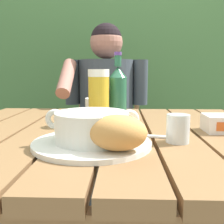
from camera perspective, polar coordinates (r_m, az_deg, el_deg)
The scene contains 12 objects.
dining_table at distance 0.88m, azimuth 3.30°, elevation -9.65°, with size 1.20×0.93×0.73m.
hedge_backdrop at distance 2.50m, azimuth 5.37°, elevation 11.38°, with size 3.65×0.82×2.49m.
chair_near_diner at distance 1.79m, azimuth -0.87°, elevation -5.51°, with size 0.43×0.44×0.96m.
person_eating at distance 1.55m, azimuth -1.39°, elevation 0.96°, with size 0.48×0.47×1.19m.
serving_plate at distance 0.67m, azimuth -4.32°, elevation -6.69°, with size 0.30×0.30×0.01m.
soup_bowl at distance 0.66m, azimuth -4.36°, elevation -2.97°, with size 0.23×0.18×0.08m.
bread_roll at distance 0.58m, azimuth 1.28°, elevation -4.47°, with size 0.14×0.11×0.08m.
beer_glass at distance 0.92m, azimuth -2.86°, elevation 3.23°, with size 0.07×0.07×0.19m.
beer_bottle at distance 0.95m, azimuth 1.25°, elevation 3.98°, with size 0.06×0.06×0.25m.
water_glass_small at distance 0.71m, azimuth 14.00°, elevation -3.46°, with size 0.06×0.06×0.07m.
table_knife at distance 0.76m, azimuth 7.38°, elevation -5.01°, with size 0.16×0.05×0.01m.
diner_bowl at distance 1.21m, azimuth -2.26°, elevation 1.51°, with size 0.15×0.15×0.06m.
Camera 1 is at (-0.02, -0.83, 0.91)m, focal length 42.51 mm.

